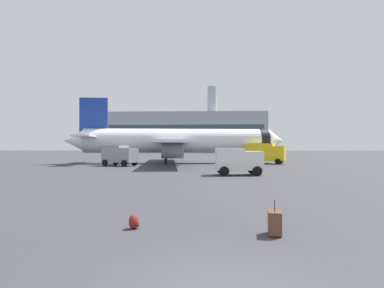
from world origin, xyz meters
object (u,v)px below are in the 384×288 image
(cargo_van, at_px, (238,160))
(safety_cone_far, at_px, (234,165))
(service_truck, at_px, (119,154))
(safety_cone_mid, at_px, (219,161))
(traveller_backpack, at_px, (134,222))
(fuel_truck, at_px, (265,153))
(safety_cone_near, at_px, (218,159))
(airplane_at_gate, at_px, (177,141))
(rolling_suitcase, at_px, (275,223))

(cargo_van, relative_size, safety_cone_far, 5.70)
(service_truck, relative_size, safety_cone_mid, 7.06)
(traveller_backpack, bearing_deg, safety_cone_far, 79.31)
(fuel_truck, distance_m, safety_cone_near, 9.64)
(service_truck, height_order, cargo_van, service_truck)
(airplane_at_gate, height_order, cargo_van, airplane_at_gate)
(safety_cone_mid, xyz_separation_m, rolling_suitcase, (0.60, -40.63, 0.02))
(traveller_backpack, bearing_deg, cargo_van, 75.44)
(airplane_at_gate, height_order, safety_cone_mid, airplane_at_gate)
(rolling_suitcase, bearing_deg, airplane_at_gate, 100.14)
(rolling_suitcase, bearing_deg, safety_cone_far, 88.04)
(rolling_suitcase, bearing_deg, safety_cone_mid, 90.85)
(rolling_suitcase, bearing_deg, service_truck, 113.42)
(fuel_truck, relative_size, cargo_van, 1.42)
(airplane_at_gate, height_order, safety_cone_near, airplane_at_gate)
(safety_cone_mid, distance_m, safety_cone_far, 10.62)
(airplane_at_gate, relative_size, rolling_suitcase, 32.51)
(airplane_at_gate, relative_size, service_truck, 6.78)
(service_truck, height_order, safety_cone_mid, service_truck)
(fuel_truck, height_order, cargo_van, fuel_truck)
(airplane_at_gate, height_order, service_truck, airplane_at_gate)
(safety_cone_near, bearing_deg, traveller_backpack, -94.90)
(service_truck, xyz_separation_m, fuel_truck, (21.45, 6.72, 0.16))
(airplane_at_gate, distance_m, traveller_backpack, 41.08)
(safety_cone_far, bearing_deg, safety_cone_mid, 98.84)
(safety_cone_far, bearing_deg, safety_cone_near, 95.41)
(safety_cone_far, xyz_separation_m, rolling_suitcase, (-1.03, -30.13, -0.00))
(airplane_at_gate, bearing_deg, safety_cone_near, 39.86)
(cargo_van, bearing_deg, service_truck, 139.02)
(service_truck, relative_size, rolling_suitcase, 4.80)
(rolling_suitcase, bearing_deg, safety_cone_near, 90.69)
(safety_cone_far, bearing_deg, rolling_suitcase, -91.96)
(fuel_truck, bearing_deg, service_truck, -162.61)
(cargo_van, relative_size, traveller_backpack, 9.50)
(fuel_truck, height_order, safety_cone_near, fuel_truck)
(service_truck, relative_size, safety_cone_near, 6.46)
(airplane_at_gate, height_order, rolling_suitcase, airplane_at_gate)
(safety_cone_mid, bearing_deg, safety_cone_near, 89.72)
(safety_cone_near, xyz_separation_m, traveller_backpack, (-3.99, -46.54, -0.17))
(cargo_van, distance_m, rolling_suitcase, 20.73)
(fuel_truck, xyz_separation_m, safety_cone_mid, (-7.27, -0.21, -1.40))
(airplane_at_gate, relative_size, safety_cone_mid, 47.84)
(safety_cone_near, height_order, traveller_backpack, safety_cone_near)
(airplane_at_gate, xyz_separation_m, cargo_van, (8.08, -20.66, -2.21))
(service_truck, height_order, safety_cone_near, service_truck)
(service_truck, distance_m, rolling_suitcase, 37.20)
(fuel_truck, bearing_deg, safety_cone_near, 139.39)
(cargo_van, distance_m, safety_cone_near, 26.41)
(service_truck, bearing_deg, rolling_suitcase, -66.58)
(safety_cone_near, distance_m, safety_cone_mid, 6.42)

